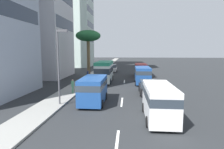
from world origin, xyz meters
TOP-DOWN VIEW (x-y plane):
  - ground_plane at (31.50, 0.00)m, footprint 198.00×198.00m
  - sidewalk_right at (31.50, 6.34)m, footprint 162.00×2.51m
  - lane_stripe_near at (4.10, 0.00)m, footprint 3.20×0.16m
  - lane_stripe_mid at (12.27, 0.00)m, footprint 3.20×0.16m
  - lane_stripe_far at (24.42, 0.00)m, footprint 3.20×0.16m
  - minibus_lead at (23.62, 3.08)m, footprint 6.62×2.36m
  - van_second at (30.28, -2.96)m, footprint 4.96×2.18m
  - car_third at (38.24, 3.02)m, footprint 4.24×1.96m
  - car_fourth at (15.96, -2.80)m, footprint 4.27×1.89m
  - van_fifth at (11.62, 2.62)m, footprint 4.79×2.18m
  - van_sixth at (22.53, -2.69)m, footprint 5.13×2.23m
  - van_seventh at (7.93, -2.76)m, footprint 5.18×2.06m
  - pedestrian_near_lamp at (24.70, 5.95)m, footprint 0.36×0.29m
  - pedestrian_mid_block at (14.99, 5.59)m, footprint 0.31×0.37m
  - palm_tree at (27.33, 6.34)m, footprint 4.29×4.29m
  - street_lamp at (10.57, 5.37)m, footprint 0.24×0.97m
  - office_tower_far at (52.30, 17.12)m, footprint 10.58×12.73m

SIDE VIEW (x-z plane):
  - ground_plane at x=31.50m, z-range 0.00..0.00m
  - lane_stripe_near at x=4.10m, z-range 0.00..0.01m
  - lane_stripe_mid at x=12.27m, z-range 0.00..0.01m
  - lane_stripe_far at x=24.42m, z-range 0.00..0.01m
  - sidewalk_right at x=31.50m, z-range 0.00..0.15m
  - car_fourth at x=15.96m, z-range -0.04..1.51m
  - car_third at x=38.24m, z-range -0.05..1.60m
  - pedestrian_mid_block at x=14.99m, z-range 0.22..1.76m
  - pedestrian_near_lamp at x=24.70m, z-range 0.23..1.84m
  - van_fifth at x=11.62m, z-range 0.18..2.60m
  - van_second at x=30.28m, z-range 0.18..2.60m
  - van_seventh at x=7.93m, z-range 0.18..2.63m
  - van_sixth at x=22.53m, z-range 0.18..2.67m
  - minibus_lead at x=23.62m, z-range 0.15..3.36m
  - street_lamp at x=10.57m, z-range 0.94..7.48m
  - palm_tree at x=27.33m, z-range 3.08..11.31m
  - office_tower_far at x=52.30m, z-range 0.00..34.89m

